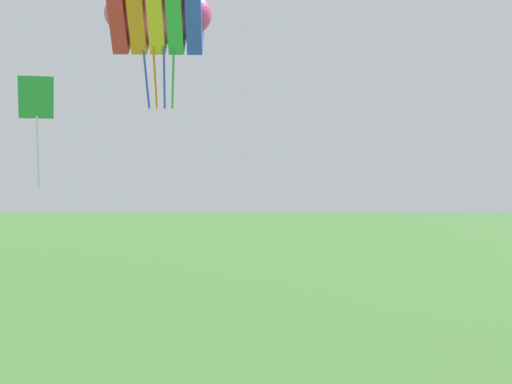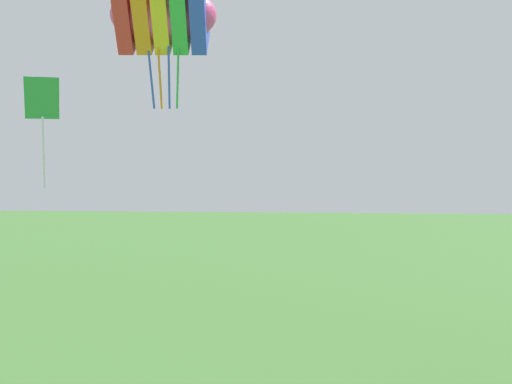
{
  "view_description": "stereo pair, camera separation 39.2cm",
  "coord_description": "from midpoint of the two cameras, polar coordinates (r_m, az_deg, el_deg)",
  "views": [
    {
      "loc": [
        0.25,
        -3.89,
        7.38
      ],
      "look_at": [
        0.0,
        7.6,
        6.47
      ],
      "focal_mm": 40.0,
      "sensor_mm": 36.0,
      "label": 1
    },
    {
      "loc": [
        0.64,
        -3.87,
        7.38
      ],
      "look_at": [
        0.0,
        7.6,
        6.47
      ],
      "focal_mm": 40.0,
      "sensor_mm": 36.0,
      "label": 2
    }
  ],
  "objects": [
    {
      "name": "kite_rainbow_parafoil",
      "position": [
        15.5,
        -10.49,
        17.07
      ],
      "size": [
        2.88,
        2.27,
        3.47
      ],
      "color": "#E54C8C"
    },
    {
      "name": "kite_green_diamond",
      "position": [
        14.56,
        -21.84,
        7.73
      ],
      "size": [
        0.94,
        0.83,
        2.62
      ],
      "color": "green"
    }
  ]
}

